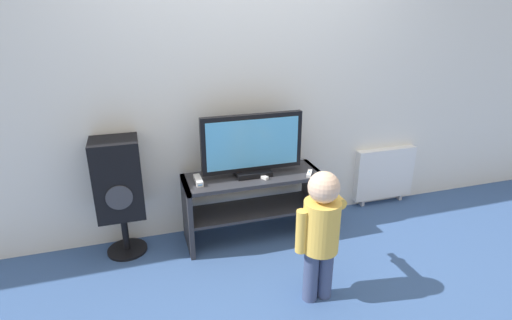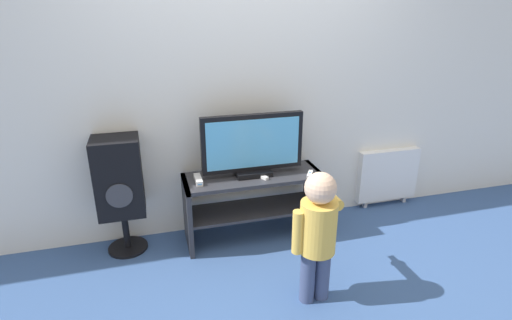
% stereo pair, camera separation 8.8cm
% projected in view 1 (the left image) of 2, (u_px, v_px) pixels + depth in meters
% --- Properties ---
extents(ground_plane, '(16.00, 16.00, 0.00)m').
position_uv_depth(ground_plane, '(260.00, 248.00, 3.21)').
color(ground_plane, '#38568C').
extents(wall_back, '(10.00, 0.06, 2.60)m').
position_uv_depth(wall_back, '(242.00, 76.00, 3.17)').
color(wall_back, silver).
rests_on(wall_back, ground_plane).
extents(tv_stand, '(1.11, 0.40, 0.56)m').
position_uv_depth(tv_stand, '(253.00, 197.00, 3.25)').
color(tv_stand, '#2D2D33').
rests_on(tv_stand, ground_plane).
extents(television, '(0.81, 0.20, 0.50)m').
position_uv_depth(television, '(252.00, 146.00, 3.11)').
color(television, black).
rests_on(television, tv_stand).
extents(game_console, '(0.05, 0.18, 0.04)m').
position_uv_depth(game_console, '(198.00, 180.00, 3.04)').
color(game_console, white).
rests_on(game_console, tv_stand).
extents(remote_primary, '(0.10, 0.13, 0.03)m').
position_uv_depth(remote_primary, '(309.00, 173.00, 3.19)').
color(remote_primary, white).
rests_on(remote_primary, tv_stand).
extents(remote_secondary, '(0.09, 0.13, 0.03)m').
position_uv_depth(remote_secondary, '(261.00, 176.00, 3.14)').
color(remote_secondary, white).
rests_on(remote_secondary, tv_stand).
extents(child, '(0.34, 0.50, 0.90)m').
position_uv_depth(child, '(321.00, 226.00, 2.49)').
color(child, '#3F4C72').
rests_on(child, ground_plane).
extents(speaker_tower, '(0.34, 0.31, 0.93)m').
position_uv_depth(speaker_tower, '(118.00, 181.00, 2.96)').
color(speaker_tower, black).
rests_on(speaker_tower, ground_plane).
extents(radiator, '(0.61, 0.08, 0.56)m').
position_uv_depth(radiator, '(384.00, 174.00, 3.85)').
color(radiator, white).
rests_on(radiator, ground_plane).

